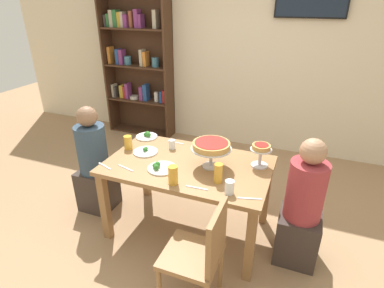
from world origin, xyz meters
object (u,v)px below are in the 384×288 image
cutlery_fork_near (126,168)px  cutlery_fork_far (105,166)px  cutlery_knife_near (176,142)px  deep_dish_pizza_stand (211,147)px  personal_pizza_stand (261,151)px  water_glass_clear_spare (229,187)px  bookshelf (137,63)px  water_glass_clear_near (209,147)px  beer_glass_amber_spare (173,175)px  cutlery_spare_fork (250,199)px  diner_head_west (95,167)px  cutlery_knife_far (197,188)px  chair_near_right (201,252)px  beer_glass_amber_tall (128,142)px  salad_plate_far_diner (146,151)px  diner_head_east (302,212)px  dining_table (188,173)px  beer_glass_amber_short (218,173)px  water_glass_clear_far (172,144)px  salad_plate_near_diner (160,168)px  salad_plate_spare (147,136)px

cutlery_fork_near → cutlery_fork_far: (-0.19, -0.04, 0.00)m
cutlery_knife_near → cutlery_fork_far: bearing=64.5°
deep_dish_pizza_stand → personal_pizza_stand: size_ratio=1.68×
personal_pizza_stand → water_glass_clear_spare: (-0.14, -0.51, -0.09)m
bookshelf → water_glass_clear_near: size_ratio=18.95×
beer_glass_amber_spare → cutlery_spare_fork: bearing=1.6°
diner_head_west → personal_pizza_stand: size_ratio=5.49×
diner_head_west → cutlery_knife_near: diner_head_west is taller
cutlery_knife_far → cutlery_fork_near: bearing=172.5°
chair_near_right → beer_glass_amber_spare: size_ratio=5.55×
personal_pizza_stand → cutlery_knife_near: personal_pizza_stand is taller
diner_head_west → bookshelf: bearing=107.3°
chair_near_right → beer_glass_amber_tall: 1.34m
salad_plate_far_diner → cutlery_fork_far: size_ratio=1.31×
diner_head_west → beer_glass_amber_spare: size_ratio=7.34×
beer_glass_amber_spare → chair_near_right: bearing=-45.1°
personal_pizza_stand → salad_plate_far_diner: bearing=-172.6°
salad_plate_far_diner → cutlery_knife_near: bearing=59.6°
personal_pizza_stand → beer_glass_amber_tall: size_ratio=1.57×
diner_head_east → beer_glass_amber_spare: bearing=19.2°
water_glass_clear_spare → cutlery_fork_far: size_ratio=0.61×
dining_table → salad_plate_far_diner: salad_plate_far_diner is taller
beer_glass_amber_short → water_glass_clear_far: beer_glass_amber_short is taller
salad_plate_far_diner → beer_glass_amber_short: beer_glass_amber_short is taller
bookshelf → water_glass_clear_far: bookshelf is taller
salad_plate_near_diner → water_glass_clear_far: water_glass_clear_far is taller
diner_head_west → deep_dish_pizza_stand: diner_head_west is taller
salad_plate_near_diner → deep_dish_pizza_stand: bearing=26.9°
beer_glass_amber_tall → diner_head_west: bearing=-168.7°
diner_head_west → beer_glass_amber_tall: size_ratio=8.62×
water_glass_clear_far → cutlery_fork_far: water_glass_clear_far is taller
cutlery_fork_near → cutlery_knife_far: bearing=10.3°
deep_dish_pizza_stand → water_glass_clear_far: (-0.47, 0.20, -0.15)m
salad_plate_spare → water_glass_clear_far: size_ratio=2.45×
personal_pizza_stand → cutlery_spare_fork: (0.02, -0.52, -0.14)m
personal_pizza_stand → salad_plate_spare: bearing=171.8°
diner_head_east → beer_glass_amber_tall: (-1.67, 0.06, 0.32)m
water_glass_clear_spare → beer_glass_amber_short: bearing=136.2°
beer_glass_amber_tall → water_glass_clear_near: beer_glass_amber_tall is taller
beer_glass_amber_spare → water_glass_clear_spare: (0.45, 0.03, -0.02)m
deep_dish_pizza_stand → cutlery_fork_far: size_ratio=1.95×
personal_pizza_stand → salad_plate_near_diner: (-0.79, -0.37, -0.13)m
diner_head_east → cutlery_knife_near: bearing=-15.4°
dining_table → deep_dish_pizza_stand: (0.21, 0.02, 0.29)m
diner_head_west → chair_near_right: bearing=-26.4°
diner_head_west → water_glass_clear_far: 0.87m
personal_pizza_stand → water_glass_clear_far: 0.87m
chair_near_right → diner_head_east: bearing=-41.0°
cutlery_fork_near → cutlery_knife_near: 0.66m
dining_table → personal_pizza_stand: size_ratio=6.99×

